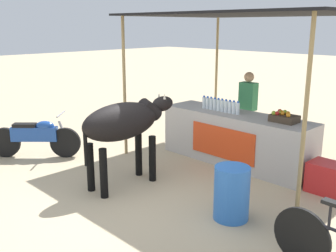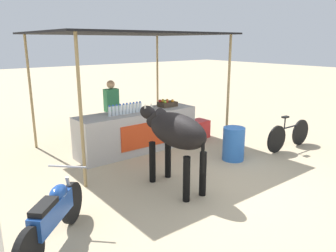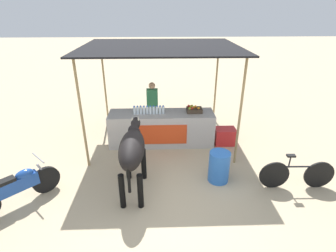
% 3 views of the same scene
% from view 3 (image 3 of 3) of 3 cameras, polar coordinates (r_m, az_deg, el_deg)
% --- Properties ---
extents(ground_plane, '(60.00, 60.00, 0.00)m').
position_cam_3_polar(ground_plane, '(6.04, -1.13, -13.72)').
color(ground_plane, tan).
extents(stall_counter, '(3.00, 0.82, 0.96)m').
position_cam_3_polar(stall_counter, '(7.65, -1.42, -0.51)').
color(stall_counter, '#B2ADA8').
rests_on(stall_counter, ground).
extents(stall_awning, '(4.20, 3.20, 2.77)m').
position_cam_3_polar(stall_awning, '(7.29, -1.64, 16.16)').
color(stall_awning, black).
rests_on(stall_awning, ground).
extents(water_bottle_row, '(0.88, 0.07, 0.25)m').
position_cam_3_polar(water_bottle_row, '(7.38, -4.19, 3.47)').
color(water_bottle_row, silver).
rests_on(water_bottle_row, stall_counter).
extents(fruit_crate, '(0.44, 0.32, 0.18)m').
position_cam_3_polar(fruit_crate, '(7.54, 5.68, 3.59)').
color(fruit_crate, '#3F3326').
rests_on(fruit_crate, stall_counter).
extents(vendor_behind_counter, '(0.34, 0.22, 1.65)m').
position_cam_3_polar(vendor_behind_counter, '(8.20, -3.39, 4.06)').
color(vendor_behind_counter, '#383842').
rests_on(vendor_behind_counter, ground).
extents(cooler_box, '(0.60, 0.44, 0.48)m').
position_cam_3_polar(cooler_box, '(7.91, 12.26, -2.17)').
color(cooler_box, red).
rests_on(cooler_box, ground).
extents(water_barrel, '(0.48, 0.48, 0.74)m').
position_cam_3_polar(water_barrel, '(6.23, 11.04, -8.68)').
color(water_barrel, blue).
rests_on(water_barrel, ground).
extents(cow, '(0.54, 1.82, 1.44)m').
position_cam_3_polar(cow, '(5.52, -7.77, -5.03)').
color(cow, black).
rests_on(cow, ground).
extents(motorcycle_parked, '(1.33, 1.33, 0.90)m').
position_cam_3_polar(motorcycle_parked, '(6.22, -30.12, -11.45)').
color(motorcycle_parked, black).
rests_on(motorcycle_parked, ground).
extents(bicycle_leaning, '(1.66, 0.10, 0.85)m').
position_cam_3_polar(bicycle_leaning, '(6.56, 26.16, -9.41)').
color(bicycle_leaning, black).
rests_on(bicycle_leaning, ground).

